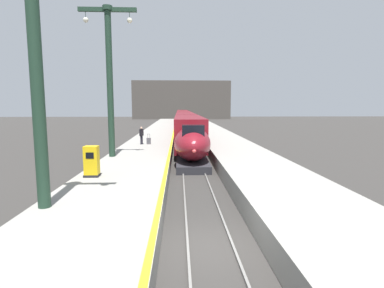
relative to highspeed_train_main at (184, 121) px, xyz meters
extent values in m
plane|color=#33302D|center=(0.00, -47.17, -1.98)|extent=(260.00, 260.00, 0.00)
cube|color=gray|center=(-4.05, -22.42, -1.45)|extent=(4.80, 110.00, 1.05)
cube|color=gray|center=(4.05, -22.42, -1.45)|extent=(4.80, 110.00, 1.05)
cube|color=yellow|center=(-1.77, -22.42, -0.92)|extent=(0.20, 107.80, 0.01)
cube|color=slate|center=(-0.75, -19.67, -1.92)|extent=(0.08, 110.00, 0.12)
cube|color=slate|center=(0.75, -19.67, -1.92)|extent=(0.08, 110.00, 0.12)
ellipsoid|color=maroon|center=(0.00, -33.55, -0.14)|extent=(2.78, 6.25, 2.56)
cube|color=#28282D|center=(0.00, -33.86, -1.70)|extent=(2.46, 5.31, 0.55)
cube|color=black|center=(0.00, -34.95, 0.92)|extent=(1.59, 1.00, 0.90)
sphere|color=#F24C4C|center=(0.00, -36.59, -0.29)|extent=(0.28, 0.28, 0.28)
cube|color=maroon|center=(0.00, -24.67, 0.10)|extent=(2.90, 14.00, 3.05)
cube|color=black|center=(-1.42, -24.67, 0.65)|extent=(0.04, 11.90, 0.80)
cube|color=black|center=(1.42, -24.67, 0.65)|extent=(0.04, 11.90, 0.80)
cube|color=silver|center=(0.00, -24.67, -1.18)|extent=(2.92, 13.30, 0.24)
cube|color=black|center=(0.00, -29.15, -1.70)|extent=(2.03, 2.20, 0.56)
cube|color=black|center=(0.00, -20.19, -1.70)|extent=(2.03, 2.20, 0.56)
cube|color=maroon|center=(0.00, -8.07, 0.10)|extent=(2.90, 18.00, 3.05)
cube|color=black|center=(-1.42, -8.07, 0.65)|extent=(0.04, 15.84, 0.80)
cube|color=black|center=(1.42, -8.07, 0.65)|extent=(0.04, 15.84, 0.80)
cube|color=black|center=(0.00, -14.19, -1.70)|extent=(2.03, 2.20, 0.56)
cube|color=black|center=(0.00, -1.95, -1.70)|extent=(2.03, 2.20, 0.56)
cube|color=maroon|center=(0.00, 10.53, 0.10)|extent=(2.90, 18.00, 3.05)
cube|color=black|center=(-1.42, 10.53, 0.65)|extent=(0.04, 15.84, 0.80)
cube|color=black|center=(1.42, 10.53, 0.65)|extent=(0.04, 15.84, 0.80)
cube|color=black|center=(0.00, 4.41, -1.70)|extent=(2.03, 2.20, 0.56)
cube|color=black|center=(0.00, 16.65, -1.70)|extent=(2.03, 2.20, 0.56)
cube|color=maroon|center=(0.00, 29.13, 0.10)|extent=(2.90, 18.00, 3.05)
cube|color=black|center=(-1.42, 29.13, 0.65)|extent=(0.04, 15.84, 0.80)
cube|color=black|center=(1.42, 29.13, 0.65)|extent=(0.04, 15.84, 0.80)
cube|color=black|center=(0.00, 23.01, -1.70)|extent=(2.03, 2.20, 0.56)
cube|color=black|center=(0.00, 35.25, -1.70)|extent=(2.03, 2.20, 0.56)
cylinder|color=#1E3828|center=(-5.90, -45.90, 4.12)|extent=(0.44, 0.44, 10.10)
cylinder|color=#1E3828|center=(-5.90, -34.72, 4.32)|extent=(0.44, 0.44, 10.50)
cylinder|color=#1E3828|center=(-5.90, -34.72, 9.42)|extent=(0.68, 0.68, 0.30)
cube|color=#1E3828|center=(-5.90, -34.72, 9.32)|extent=(4.00, 0.24, 0.28)
cylinder|color=#1E3828|center=(-7.40, -34.72, 8.97)|extent=(0.03, 0.03, 0.60)
sphere|color=#EFEACC|center=(-7.40, -34.72, 8.62)|extent=(0.36, 0.36, 0.36)
cylinder|color=#1E3828|center=(-4.40, -34.72, 8.97)|extent=(0.03, 0.03, 0.60)
sphere|color=#EFEACC|center=(-4.40, -34.72, 8.62)|extent=(0.36, 0.36, 0.36)
cylinder|color=#23232D|center=(-4.67, -27.78, -0.50)|extent=(0.13, 0.13, 0.85)
cylinder|color=#23232D|center=(-4.57, -27.64, -0.50)|extent=(0.13, 0.13, 0.85)
cube|color=black|center=(-4.62, -27.71, 0.23)|extent=(0.40, 0.44, 0.62)
cylinder|color=black|center=(-4.76, -27.90, 0.18)|extent=(0.09, 0.09, 0.58)
cylinder|color=black|center=(-4.49, -27.51, 0.18)|extent=(0.09, 0.09, 0.58)
sphere|color=tan|center=(-4.62, -27.71, 0.65)|extent=(0.22, 0.22, 0.22)
cube|color=#4C4C51|center=(-3.95, -27.55, -0.63)|extent=(0.40, 0.22, 0.60)
cylinder|color=#262628|center=(-4.05, -27.55, -0.15)|extent=(0.02, 0.02, 0.36)
cylinder|color=#262628|center=(-3.85, -27.55, -0.15)|extent=(0.02, 0.02, 0.36)
cube|color=#262628|center=(-3.95, -27.55, 0.04)|extent=(0.22, 0.03, 0.02)
cube|color=yellow|center=(-5.55, -41.10, -0.13)|extent=(0.70, 0.56, 1.60)
cube|color=black|center=(-5.55, -41.39, 0.22)|extent=(0.40, 0.02, 0.32)
cube|color=black|center=(-5.55, -41.10, -0.87)|extent=(0.76, 0.62, 0.12)
cube|color=#4C4742|center=(0.00, 54.83, 5.02)|extent=(36.00, 2.00, 14.00)
camera|label=1|loc=(-1.02, -56.67, 2.70)|focal=28.21mm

